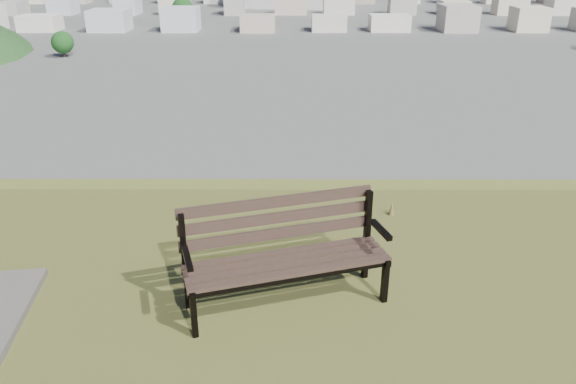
{
  "coord_description": "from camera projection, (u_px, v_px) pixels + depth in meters",
  "views": [
    {
      "loc": [
        1.1,
        -3.26,
        28.19
      ],
      "look_at": [
        1.07,
        3.24,
        25.3
      ],
      "focal_mm": 35.0,
      "sensor_mm": 36.0,
      "label": 1
    }
  ],
  "objects": [
    {
      "name": "park_bench",
      "position": [
        284.0,
        248.0,
        5.27
      ],
      "size": [
        2.0,
        1.14,
        1.0
      ],
      "rotation": [
        0.0,
        0.0,
        0.3
      ],
      "color": "#3A2A21",
      "rests_on": "hilltop_mesa"
    }
  ]
}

